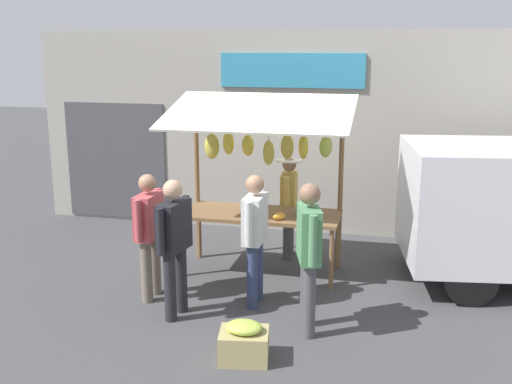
{
  "coord_description": "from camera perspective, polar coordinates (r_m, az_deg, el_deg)",
  "views": [
    {
      "loc": [
        -1.79,
        8.02,
        3.18
      ],
      "look_at": [
        0.0,
        0.3,
        1.25
      ],
      "focal_mm": 42.87,
      "sensor_mm": 36.0,
      "label": 1
    }
  ],
  "objects": [
    {
      "name": "produce_crate_near",
      "position": [
        6.46,
        -1.13,
        -13.84
      ],
      "size": [
        0.56,
        0.48,
        0.42
      ],
      "color": "tan",
      "rests_on": "ground"
    },
    {
      "name": "shopper_with_shopping_bag",
      "position": [
        7.47,
        -0.1,
        -3.63
      ],
      "size": [
        0.23,
        0.7,
        1.65
      ],
      "rotation": [
        0.0,
        0.0,
        -1.59
      ],
      "color": "navy",
      "rests_on": "ground"
    },
    {
      "name": "shopper_in_grey_tee",
      "position": [
        6.75,
        4.94,
        -5.12
      ],
      "size": [
        0.35,
        0.7,
        1.72
      ],
      "rotation": [
        0.0,
        0.0,
        -1.31
      ],
      "color": "#4C4C51",
      "rests_on": "ground"
    },
    {
      "name": "street_backdrop",
      "position": [
        10.49,
        2.76,
        5.55
      ],
      "size": [
        9.0,
        0.3,
        3.4
      ],
      "color": "#9E998E",
      "rests_on": "ground"
    },
    {
      "name": "vendor_with_sunhat",
      "position": [
        9.19,
        3.09,
        -0.72
      ],
      "size": [
        0.4,
        0.67,
        1.54
      ],
      "rotation": [
        0.0,
        0.0,
        1.64
      ],
      "color": "#4C4C51",
      "rests_on": "ground"
    },
    {
      "name": "shopper_in_striped_shirt",
      "position": [
        7.77,
        -9.93,
        -3.31
      ],
      "size": [
        0.23,
        0.69,
        1.62
      ],
      "rotation": [
        0.0,
        0.0,
        -1.6
      ],
      "color": "#726656",
      "rests_on": "ground"
    },
    {
      "name": "shopper_with_ponytail",
      "position": [
        7.19,
        -7.63,
        -4.32
      ],
      "size": [
        0.29,
        0.7,
        1.67
      ],
      "rotation": [
        0.0,
        0.0,
        -1.72
      ],
      "color": "#232328",
      "rests_on": "ground"
    },
    {
      "name": "market_stall",
      "position": [
        8.43,
        0.59,
        2.67
      ],
      "size": [
        2.5,
        1.46,
        2.5
      ],
      "color": "brown",
      "rests_on": "ground"
    },
    {
      "name": "ground_plane",
      "position": [
        8.81,
        0.44,
        -7.47
      ],
      "size": [
        40.0,
        40.0,
        0.0
      ],
      "primitive_type": "plane",
      "color": "#424244"
    }
  ]
}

